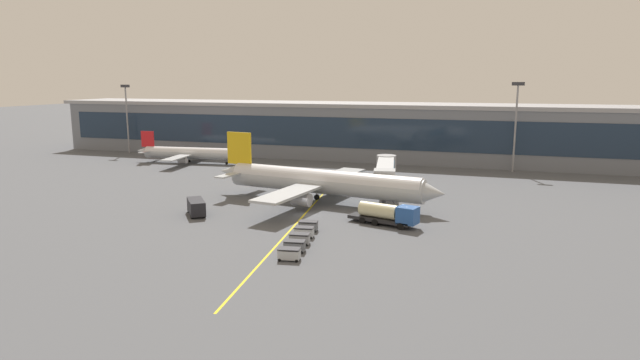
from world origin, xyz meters
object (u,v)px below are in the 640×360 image
main_airliner (322,182)px  baggage_cart_0 (289,254)px  baggage_cart_1 (295,246)px  baggage_cart_2 (300,238)px  fuel_tanker (388,214)px  commuter_jet_far (192,153)px  baggage_cart_4 (308,226)px  lavatory_truck (196,207)px  baggage_cart_3 (304,232)px

main_airliner → baggage_cart_0: main_airliner is taller
baggage_cart_1 → baggage_cart_2: (-0.50, 3.16, 0.00)m
main_airliner → baggage_cart_0: 30.92m
fuel_tanker → baggage_cart_2: fuel_tanker is taller
main_airliner → commuter_jet_far: size_ratio=1.40×
baggage_cart_4 → baggage_cart_2: bearing=-80.9°
main_airliner → lavatory_truck: size_ratio=7.31×
main_airliner → fuel_tanker: 17.85m
commuter_jet_far → baggage_cart_4: bearing=-45.4°
commuter_jet_far → main_airliner: bearing=-35.6°
main_airliner → baggage_cart_3: bearing=-78.5°
baggage_cart_0 → commuter_jet_far: commuter_jet_far is taller
main_airliner → lavatory_truck: (-16.38, -14.54, -2.43)m
fuel_tanker → lavatory_truck: fuel_tanker is taller
baggage_cart_0 → baggage_cart_3: bearing=99.1°
baggage_cart_1 → lavatory_truck: bearing=149.9°
baggage_cart_4 → baggage_cart_3: bearing=-80.9°
baggage_cart_2 → main_airliner: bearing=101.2°
lavatory_truck → baggage_cart_1: (21.60, -12.54, -0.64)m
baggage_cart_0 → baggage_cart_1: 3.20m
commuter_jet_far → baggage_cart_2: bearing=-48.2°
lavatory_truck → baggage_cart_3: (20.59, -6.22, -0.64)m
main_airliner → baggage_cart_4: 18.24m
baggage_cart_0 → baggage_cart_4: bearing=99.1°
baggage_cart_3 → commuter_jet_far: size_ratio=0.09×
fuel_tanker → baggage_cart_2: (-9.17, -12.91, -0.96)m
fuel_tanker → baggage_cart_4: 12.17m
baggage_cart_2 → baggage_cart_3: same height
main_airliner → lavatory_truck: main_airliner is taller
baggage_cart_2 → baggage_cart_3: bearing=99.1°
fuel_tanker → baggage_cart_2: bearing=-125.4°
fuel_tanker → baggage_cart_3: 13.77m
baggage_cart_0 → baggage_cart_2: (-1.01, 6.32, 0.00)m
baggage_cart_3 → baggage_cart_2: bearing=-80.9°
fuel_tanker → baggage_cart_2: 15.87m
main_airliner → baggage_cart_0: size_ratio=15.31×
baggage_cart_3 → lavatory_truck: bearing=163.2°
baggage_cart_2 → commuter_jet_far: 76.48m
baggage_cart_1 → baggage_cart_3: size_ratio=1.00×
baggage_cart_0 → baggage_cart_4: same height
fuel_tanker → baggage_cart_0: size_ratio=3.87×
main_airliner → commuter_jet_far: 56.87m
baggage_cart_2 → baggage_cart_3: (-0.50, 3.16, 0.00)m
baggage_cart_3 → main_airliner: bearing=101.5°
fuel_tanker → baggage_cart_3: size_ratio=3.87×
baggage_cart_1 → baggage_cart_4: 9.60m
lavatory_truck → baggage_cart_3: size_ratio=2.09×
fuel_tanker → lavatory_truck: (-30.27, -3.53, -0.32)m
main_airliner → commuter_jet_far: (-46.25, 33.07, -1.15)m
lavatory_truck → baggage_cart_1: lavatory_truck is taller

